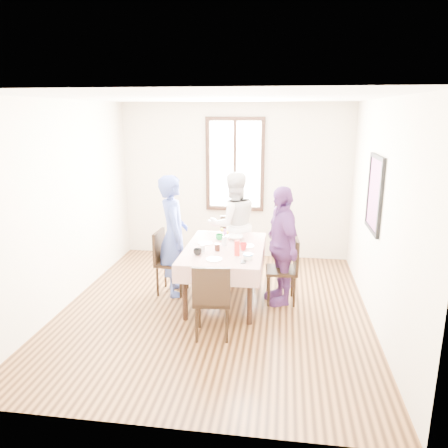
{
  "coord_description": "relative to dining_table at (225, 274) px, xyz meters",
  "views": [
    {
      "loc": [
        0.85,
        -5.15,
        2.54
      ],
      "look_at": [
        0.09,
        0.27,
        1.1
      ],
      "focal_mm": 34.28,
      "sensor_mm": 36.0,
      "label": 1
    }
  ],
  "objects": [
    {
      "name": "ground",
      "position": [
        -0.09,
        -0.32,
        -0.38
      ],
      "size": [
        4.5,
        4.5,
        0.0
      ],
      "primitive_type": "plane",
      "color": "black",
      "rests_on": "ground"
    },
    {
      "name": "back_wall",
      "position": [
        -0.09,
        1.93,
        0.98
      ],
      "size": [
        4.0,
        0.0,
        4.0
      ],
      "primitive_type": "plane",
      "rotation": [
        1.57,
        0.0,
        0.0
      ],
      "color": "beige",
      "rests_on": "ground"
    },
    {
      "name": "right_wall",
      "position": [
        1.91,
        -0.32,
        0.98
      ],
      "size": [
        0.0,
        4.5,
        4.5
      ],
      "primitive_type": "plane",
      "rotation": [
        1.57,
        0.0,
        -1.57
      ],
      "color": "beige",
      "rests_on": "ground"
    },
    {
      "name": "window_frame",
      "position": [
        -0.09,
        1.91,
        1.27
      ],
      "size": [
        1.02,
        0.06,
        1.62
      ],
      "primitive_type": "cube",
      "color": "black",
      "rests_on": "back_wall"
    },
    {
      "name": "window_pane",
      "position": [
        -0.09,
        1.92,
        1.27
      ],
      "size": [
        0.9,
        0.02,
        1.5
      ],
      "primitive_type": "cube",
      "color": "white",
      "rests_on": "back_wall"
    },
    {
      "name": "art_poster",
      "position": [
        1.89,
        -0.02,
        1.18
      ],
      "size": [
        0.04,
        0.76,
        0.96
      ],
      "primitive_type": "cube",
      "color": "red",
      "rests_on": "right_wall"
    },
    {
      "name": "dining_table",
      "position": [
        0.0,
        0.0,
        0.0
      ],
      "size": [
        0.93,
        1.46,
        0.75
      ],
      "primitive_type": "cube",
      "color": "black",
      "rests_on": "ground"
    },
    {
      "name": "tablecloth",
      "position": [
        -0.0,
        0.0,
        0.38
      ],
      "size": [
        1.05,
        1.58,
        0.01
      ],
      "primitive_type": "cube",
      "color": "#560C08",
      "rests_on": "dining_table"
    },
    {
      "name": "chair_left",
      "position": [
        -0.77,
        0.14,
        0.08
      ],
      "size": [
        0.44,
        0.44,
        0.91
      ],
      "primitive_type": "cube",
      "rotation": [
        0.0,
        0.0,
        -1.63
      ],
      "color": "black",
      "rests_on": "ground"
    },
    {
      "name": "chair_right",
      "position": [
        0.77,
        0.05,
        0.08
      ],
      "size": [
        0.45,
        0.45,
        0.91
      ],
      "primitive_type": "cube",
      "rotation": [
        0.0,
        0.0,
        1.64
      ],
      "color": "black",
      "rests_on": "ground"
    },
    {
      "name": "chair_far",
      "position": [
        -0.0,
        1.0,
        0.08
      ],
      "size": [
        0.47,
        0.47,
        0.91
      ],
      "primitive_type": "cube",
      "rotation": [
        0.0,
        0.0,
        3.26
      ],
      "color": "black",
      "rests_on": "ground"
    },
    {
      "name": "chair_near",
      "position": [
        -0.0,
        -1.0,
        0.08
      ],
      "size": [
        0.46,
        0.46,
        0.91
      ],
      "primitive_type": "cube",
      "rotation": [
        0.0,
        0.0,
        0.11
      ],
      "color": "black",
      "rests_on": "ground"
    },
    {
      "name": "person_left",
      "position": [
        -0.75,
        0.14,
        0.48
      ],
      "size": [
        0.6,
        0.73,
        1.71
      ],
      "primitive_type": "imported",
      "rotation": [
        0.0,
        0.0,
        1.92
      ],
      "color": "#384793",
      "rests_on": "ground"
    },
    {
      "name": "person_far",
      "position": [
        -0.0,
        0.98,
        0.45
      ],
      "size": [
        0.99,
        0.9,
        1.66
      ],
      "primitive_type": "imported",
      "rotation": [
        0.0,
        0.0,
        3.56
      ],
      "color": "silver",
      "rests_on": "ground"
    },
    {
      "name": "person_right",
      "position": [
        0.75,
        0.05,
        0.43
      ],
      "size": [
        0.69,
        1.02,
        1.61
      ],
      "primitive_type": "imported",
      "rotation": [
        0.0,
        0.0,
        -1.22
      ],
      "color": "#542A67",
      "rests_on": "ground"
    },
    {
      "name": "mug_black",
      "position": [
        -0.3,
        -0.38,
        0.43
      ],
      "size": [
        0.12,
        0.12,
        0.09
      ],
      "primitive_type": "imported",
      "rotation": [
        0.0,
        0.0,
        -0.17
      ],
      "color": "black",
      "rests_on": "tablecloth"
    },
    {
      "name": "mug_flag",
      "position": [
        0.26,
        -0.09,
        0.43
      ],
      "size": [
        0.14,
        0.14,
        0.09
      ],
      "primitive_type": "imported",
      "rotation": [
        0.0,
        0.0,
        0.9
      ],
      "color": "red",
      "rests_on": "tablecloth"
    },
    {
      "name": "mug_green",
      "position": [
        -0.12,
        0.33,
        0.43
      ],
      "size": [
        0.14,
        0.14,
        0.09
      ],
      "primitive_type": "imported",
      "rotation": [
        0.0,
        0.0,
        -0.43
      ],
      "color": "#0C7226",
      "rests_on": "tablecloth"
    },
    {
      "name": "serving_bowl",
      "position": [
        0.11,
        0.38,
        0.41
      ],
      "size": [
        0.22,
        0.22,
        0.05
      ],
      "primitive_type": "imported",
      "rotation": [
        0.0,
        0.0,
        -0.02
      ],
      "color": "white",
      "rests_on": "tablecloth"
    },
    {
      "name": "juice_carton",
      "position": [
        0.21,
        -0.31,
        0.48
      ],
      "size": [
        0.06,
        0.06,
        0.2
      ],
      "primitive_type": "cube",
      "color": "red",
      "rests_on": "tablecloth"
    },
    {
      "name": "butter_tub",
      "position": [
        0.36,
        -0.44,
        0.42
      ],
      "size": [
        0.12,
        0.12,
        0.06
      ],
      "primitive_type": "cylinder",
      "color": "white",
      "rests_on": "tablecloth"
    },
    {
      "name": "jam_jar",
      "position": [
        -0.07,
        -0.17,
        0.44
      ],
      "size": [
        0.07,
        0.07,
        0.1
      ],
      "primitive_type": "cylinder",
      "color": "black",
      "rests_on": "tablecloth"
    },
    {
      "name": "drinking_glass",
      "position": [
        -0.26,
        -0.24,
        0.43
      ],
      "size": [
        0.06,
        0.06,
        0.09
      ],
      "primitive_type": "cylinder",
      "color": "silver",
      "rests_on": "tablecloth"
    },
    {
      "name": "smartphone",
      "position": [
        0.31,
        -0.55,
        0.39
      ],
      "size": [
        0.06,
        0.13,
        0.01
      ],
      "primitive_type": "cube",
      "color": "black",
      "rests_on": "tablecloth"
    },
    {
      "name": "flower_vase",
      "position": [
        -0.01,
        0.06,
        0.45
      ],
      "size": [
        0.06,
        0.06,
        0.13
      ],
      "primitive_type": "cylinder",
      "color": "silver",
      "rests_on": "tablecloth"
    },
    {
      "name": "plate_left",
      "position": [
        -0.29,
        0.12,
        0.39
      ],
      "size": [
        0.2,
        0.2,
        0.01
      ],
      "primitive_type": "cylinder",
      "color": "white",
      "rests_on": "tablecloth"
    },
    {
      "name": "plate_right",
      "position": [
        0.29,
        0.07,
        0.39
      ],
      "size": [
        0.2,
        0.2,
        0.01
      ],
      "primitive_type": "cylinder",
      "color": "white",
      "rests_on": "tablecloth"
    },
    {
      "name": "plate_far",
      "position": [
        -0.01,
        0.56,
        0.39
      ],
      "size": [
        0.2,
        0.2,
        0.01
      ],
      "primitive_type": "cylinder",
      "color": "white",
      "rests_on": "tablecloth"
    },
    {
      "name": "plate_near",
      "position": [
        -0.06,
        -0.52,
        0.39
      ],
      "size": [
        0.2,
        0.2,
        0.01
      ],
      "primitive_type": "cylinder",
      "color": "white",
      "rests_on": "tablecloth"
    },
    {
      "name": "butter_lid",
      "position": [
        0.36,
        -0.44,
        0.45
      ],
      "size": [
        0.12,
        0.12,
        0.01
      ],
      "primitive_type": "cylinder",
      "color": "blue",
      "rests_on": "butter_tub"
    },
    {
      "name": "flower_bunch",
      "position": [
        -0.01,
        0.06,
        0.56
      ],
      "size": [
        0.09,
        0.09,
        0.1
      ],
      "primitive_type": null,
      "color": "yellow",
      "rests_on": "flower_vase"
    }
  ]
}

